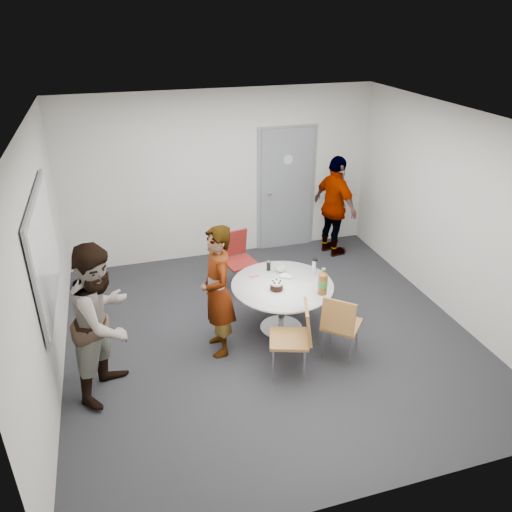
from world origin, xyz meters
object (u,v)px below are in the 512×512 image
object	(u,v)px
chair_far	(237,255)
person_main	(218,292)
door	(286,189)
table	(285,290)
person_right	(335,207)
chair_near_right	(340,322)
person_left	(103,321)
chair_near_left	(297,333)
whiteboard	(45,251)

from	to	relation	value
chair_far	person_main	xyz separation A→B (m)	(-0.60, -1.39, 0.27)
door	table	size ratio (longest dim) A/B	1.66
chair_far	person_right	xyz separation A→B (m)	(1.84, 0.68, 0.30)
person_main	person_right	size ratio (longest dim) A/B	0.97
door	chair_near_right	xyz separation A→B (m)	(-0.47, -3.18, -0.51)
door	person_left	xyz separation A→B (m)	(-3.05, -2.92, -0.15)
chair_near_left	person_right	size ratio (longest dim) A/B	0.53
chair_near_right	chair_far	bearing A→B (deg)	151.16
table	person_right	xyz separation A→B (m)	(1.53, 1.89, 0.25)
door	chair_near_right	size ratio (longest dim) A/B	2.48
person_left	whiteboard	bearing A→B (deg)	69.29
chair_far	person_main	bearing A→B (deg)	54.20
table	chair_near_left	distance (m)	0.86
chair_far	person_main	world-z (taller)	person_main
chair_far	person_right	distance (m)	1.98
table	chair_far	xyz separation A→B (m)	(-0.30, 1.21, -0.04)
door	chair_near_left	distance (m)	3.46
table	chair_near_right	xyz separation A→B (m)	(0.40, -0.76, -0.07)
whiteboard	chair_near_right	size ratio (longest dim) A/B	2.22
chair_near_left	person_right	bearing A→B (deg)	-13.81
chair_far	person_right	size ratio (longest dim) A/B	0.53
chair_near_left	person_right	world-z (taller)	person_right
person_left	person_right	xyz separation A→B (m)	(3.71, 2.39, -0.03)
whiteboard	chair_far	distance (m)	2.77
chair_near_right	chair_far	size ratio (longest dim) A/B	0.96
chair_near_left	person_main	bearing A→B (deg)	66.02
whiteboard	person_left	world-z (taller)	whiteboard
whiteboard	chair_near_left	distance (m)	2.86
door	person_main	distance (m)	3.15
table	person_left	size ratio (longest dim) A/B	0.73
person_main	person_right	bearing A→B (deg)	128.76
chair_near_left	person_main	distance (m)	1.03
person_right	person_main	bearing A→B (deg)	115.17
door	chair_far	distance (m)	1.75
whiteboard	chair_near_left	bearing A→B (deg)	-21.19
chair_near_right	person_left	world-z (taller)	person_left
door	chair_near_left	bearing A→B (deg)	-107.51
door	whiteboard	world-z (taller)	door
chair_near_right	person_main	bearing A→B (deg)	-162.70
chair_far	person_left	xyz separation A→B (m)	(-1.88, -1.72, 0.33)
door	chair_far	size ratio (longest dim) A/B	2.37
chair_near_right	table	bearing A→B (deg)	159.25
chair_near_left	door	bearing A→B (deg)	0.44
door	person_main	xyz separation A→B (m)	(-1.77, -2.60, -0.21)
whiteboard	table	world-z (taller)	whiteboard
whiteboard	chair_far	xyz separation A→B (m)	(2.39, 1.07, -0.90)
person_right	person_left	bearing A→B (deg)	107.66
whiteboard	chair_near_right	distance (m)	3.35
person_left	door	bearing A→B (deg)	-15.42
chair_far	person_left	size ratio (longest dim) A/B	0.51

